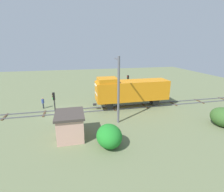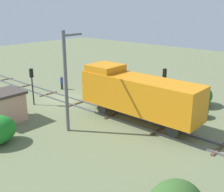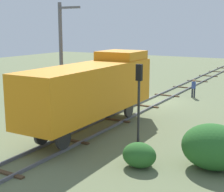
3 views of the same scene
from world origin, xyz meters
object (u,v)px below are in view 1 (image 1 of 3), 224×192
object	(u,v)px
worker_near_track	(43,102)
catenary_mast	(118,89)
locomotive	(131,90)
traffic_signal_near	(54,102)
traffic_signal_mid	(128,83)
relay_hut	(70,125)

from	to	relation	value
worker_near_track	catenary_mast	world-z (taller)	catenary_mast
catenary_mast	locomotive	bearing A→B (deg)	146.05
traffic_signal_near	catenary_mast	distance (m)	7.98
traffic_signal_mid	worker_near_track	size ratio (longest dim) A/B	2.60
traffic_signal_mid	relay_hut	bearing A→B (deg)	-41.69
locomotive	worker_near_track	size ratio (longest dim) A/B	6.82
traffic_signal_near	traffic_signal_mid	bearing A→B (deg)	119.81
locomotive	catenary_mast	size ratio (longest dim) A/B	1.42
relay_hut	locomotive	bearing A→B (deg)	129.40
traffic_signal_near	worker_near_track	bearing A→B (deg)	-157.98
locomotive	relay_hut	distance (m)	11.90
locomotive	traffic_signal_near	world-z (taller)	locomotive
traffic_signal_near	catenary_mast	size ratio (longest dim) A/B	0.47
traffic_signal_near	traffic_signal_mid	size ratio (longest dim) A/B	0.87
traffic_signal_mid	worker_near_track	bearing A→B (deg)	-85.85
traffic_signal_mid	traffic_signal_near	bearing A→B (deg)	-60.19
traffic_signal_near	relay_hut	size ratio (longest dim) A/B	1.10
catenary_mast	relay_hut	distance (m)	6.99
traffic_signal_near	locomotive	bearing A→B (deg)	106.30
traffic_signal_mid	catenary_mast	size ratio (longest dim) A/B	0.54
catenary_mast	relay_hut	bearing A→B (deg)	-66.20
relay_hut	worker_near_track	bearing A→B (deg)	-157.63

